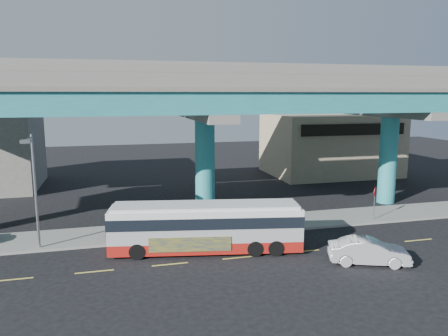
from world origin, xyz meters
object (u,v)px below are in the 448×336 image
object	(u,v)px
transit_bus	(206,225)
sedan	(369,251)
stop_sign	(375,196)
street_lamp	(33,175)

from	to	relation	value
transit_bus	sedan	bearing A→B (deg)	-16.37
transit_bus	sedan	world-z (taller)	transit_bus
sedan	stop_sign	bearing A→B (deg)	-13.89
transit_bus	stop_sign	xyz separation A→B (m)	(13.28, 2.95, 0.33)
sedan	street_lamp	distance (m)	19.46
sedan	stop_sign	xyz separation A→B (m)	(5.02, 7.14, 1.20)
sedan	stop_sign	size ratio (longest dim) A/B	1.86
transit_bus	street_lamp	bearing A→B (deg)	177.51
transit_bus	street_lamp	distance (m)	10.41
sedan	stop_sign	distance (m)	8.81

